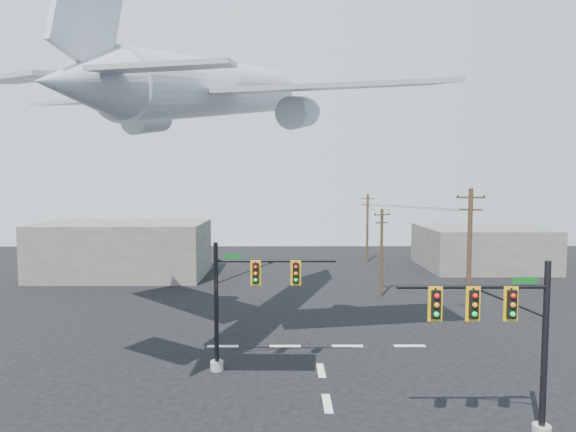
{
  "coord_description": "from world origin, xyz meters",
  "views": [
    {
      "loc": [
        -2.01,
        -18.14,
        10.53
      ],
      "look_at": [
        -1.86,
        5.0,
        8.88
      ],
      "focal_mm": 30.0,
      "sensor_mm": 36.0,
      "label": 1
    }
  ],
  "objects_px": {
    "utility_pole_a": "(469,253)",
    "signal_mast_far": "(242,302)",
    "signal_mast_near": "(509,340)",
    "utility_pole_c": "(367,226)",
    "utility_pole_b": "(381,251)",
    "airliner": "(220,90)"
  },
  "relations": [
    {
      "from": "utility_pole_a",
      "to": "signal_mast_far",
      "type": "bearing_deg",
      "value": -131.8
    },
    {
      "from": "signal_mast_far",
      "to": "utility_pole_a",
      "type": "xyz_separation_m",
      "value": [
        15.97,
        8.79,
        1.39
      ]
    },
    {
      "from": "signal_mast_near",
      "to": "signal_mast_far",
      "type": "bearing_deg",
      "value": 147.71
    },
    {
      "from": "signal_mast_far",
      "to": "utility_pole_c",
      "type": "xyz_separation_m",
      "value": [
        13.23,
        36.64,
        0.79
      ]
    },
    {
      "from": "signal_mast_far",
      "to": "utility_pole_b",
      "type": "distance_m",
      "value": 20.58
    },
    {
      "from": "utility_pole_b",
      "to": "utility_pole_c",
      "type": "distance_m",
      "value": 19.49
    },
    {
      "from": "airliner",
      "to": "utility_pole_b",
      "type": "bearing_deg",
      "value": -29.99
    },
    {
      "from": "utility_pole_a",
      "to": "utility_pole_b",
      "type": "relative_size",
      "value": 1.24
    },
    {
      "from": "utility_pole_b",
      "to": "airliner",
      "type": "height_order",
      "value": "airliner"
    },
    {
      "from": "utility_pole_a",
      "to": "utility_pole_c",
      "type": "xyz_separation_m",
      "value": [
        -2.73,
        27.85,
        -0.59
      ]
    },
    {
      "from": "utility_pole_b",
      "to": "signal_mast_far",
      "type": "bearing_deg",
      "value": -144.49
    },
    {
      "from": "utility_pole_c",
      "to": "signal_mast_far",
      "type": "bearing_deg",
      "value": -86.94
    },
    {
      "from": "utility_pole_c",
      "to": "airliner",
      "type": "relative_size",
      "value": 0.29
    },
    {
      "from": "signal_mast_far",
      "to": "airliner",
      "type": "bearing_deg",
      "value": 108.8
    },
    {
      "from": "utility_pole_b",
      "to": "airliner",
      "type": "bearing_deg",
      "value": -158.89
    },
    {
      "from": "signal_mast_near",
      "to": "utility_pole_c",
      "type": "distance_m",
      "value": 43.91
    },
    {
      "from": "signal_mast_far",
      "to": "airliner",
      "type": "relative_size",
      "value": 0.24
    },
    {
      "from": "signal_mast_near",
      "to": "signal_mast_far",
      "type": "height_order",
      "value": "signal_mast_near"
    },
    {
      "from": "signal_mast_far",
      "to": "utility_pole_c",
      "type": "height_order",
      "value": "utility_pole_c"
    },
    {
      "from": "signal_mast_near",
      "to": "utility_pole_a",
      "type": "height_order",
      "value": "utility_pole_a"
    },
    {
      "from": "utility_pole_c",
      "to": "utility_pole_a",
      "type": "bearing_deg",
      "value": -61.49
    },
    {
      "from": "signal_mast_near",
      "to": "utility_pole_b",
      "type": "xyz_separation_m",
      "value": [
        -0.25,
        24.5,
        0.1
      ]
    }
  ]
}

